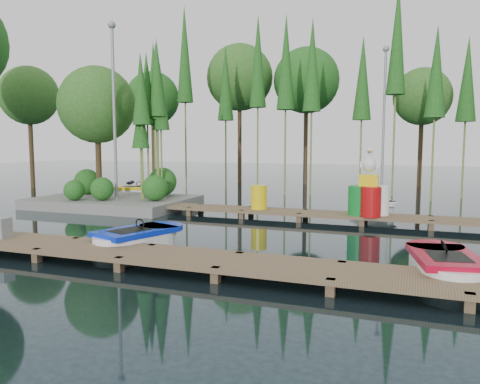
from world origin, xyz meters
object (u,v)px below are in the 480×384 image
(boat_red, at_px, (444,268))
(utility_cabinet, at_px, (1,228))
(island, at_px, (110,129))
(boat_blue, at_px, (138,240))
(drum_cluster, at_px, (369,196))
(boat_yellow_far, at_px, (137,192))
(yellow_barrel, at_px, (259,197))

(boat_red, xyz_separation_m, utility_cabinet, (-10.03, -1.07, 0.30))
(island, height_order, boat_blue, island)
(drum_cluster, bearing_deg, utility_cabinet, -139.72)
(boat_yellow_far, xyz_separation_m, yellow_barrel, (7.51, -3.81, 0.46))
(island, bearing_deg, utility_cabinet, -72.62)
(boat_yellow_far, height_order, utility_cabinet, boat_yellow_far)
(boat_red, bearing_deg, boat_yellow_far, 132.18)
(island, distance_m, boat_red, 14.47)
(boat_blue, xyz_separation_m, boat_red, (6.91, -0.12, 0.00))
(boat_blue, xyz_separation_m, drum_cluster, (4.95, 5.66, 0.70))
(boat_blue, relative_size, yellow_barrel, 3.22)
(boat_blue, height_order, yellow_barrel, yellow_barrel)
(boat_blue, bearing_deg, drum_cluster, 68.17)
(yellow_barrel, height_order, drum_cluster, drum_cluster)
(boat_blue, height_order, boat_yellow_far, boat_yellow_far)
(yellow_barrel, bearing_deg, boat_yellow_far, 153.08)
(boat_yellow_far, distance_m, yellow_barrel, 8.44)
(island, height_order, boat_yellow_far, island)
(boat_red, xyz_separation_m, yellow_barrel, (-5.71, 5.93, 0.48))
(boat_blue, distance_m, drum_cluster, 7.55)
(yellow_barrel, distance_m, drum_cluster, 3.77)
(island, relative_size, boat_yellow_far, 2.49)
(drum_cluster, bearing_deg, island, 174.84)
(boat_yellow_far, distance_m, utility_cabinet, 11.28)
(boat_red, height_order, yellow_barrel, yellow_barrel)
(boat_red, bearing_deg, island, 140.23)
(boat_blue, xyz_separation_m, yellow_barrel, (1.20, 5.81, 0.48))
(island, height_order, yellow_barrel, island)
(boat_yellow_far, bearing_deg, utility_cabinet, -73.86)
(boat_blue, distance_m, boat_red, 6.91)
(boat_yellow_far, xyz_separation_m, drum_cluster, (11.27, -3.97, 0.68))
(island, bearing_deg, boat_yellow_far, 104.11)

